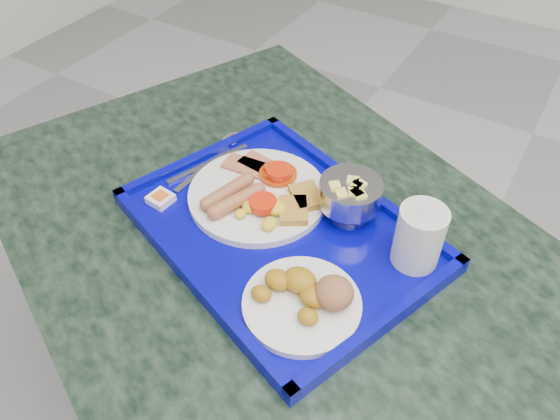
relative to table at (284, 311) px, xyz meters
name	(u,v)px	position (x,y,z in m)	size (l,w,h in m)	color
table	(284,311)	(0.00, 0.00, 0.00)	(1.29, 1.11, 0.68)	slate
tray	(280,231)	(-0.02, 0.02, 0.18)	(0.55, 0.48, 0.03)	#030393
main_plate	(260,194)	(-0.08, 0.06, 0.20)	(0.23, 0.23, 0.04)	silver
bread_plate	(307,298)	(0.09, -0.09, 0.21)	(0.16, 0.16, 0.05)	silver
fruit_bowl	(350,194)	(0.06, 0.10, 0.23)	(0.10, 0.10, 0.07)	#B2B1B4
juice_cup	(419,235)	(0.18, 0.06, 0.24)	(0.07, 0.07, 0.10)	silver
spoon	(224,147)	(-0.21, 0.13, 0.19)	(0.03, 0.19, 0.01)	#B2B1B4
knife	(208,163)	(-0.21, 0.08, 0.19)	(0.01, 0.17, 0.00)	#B2B1B4
jam_packet	(161,199)	(-0.22, -0.03, 0.20)	(0.04, 0.04, 0.01)	white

